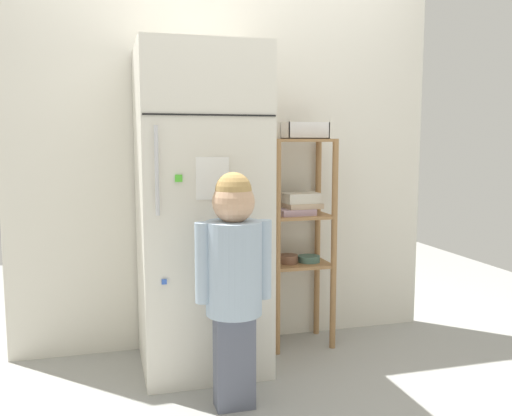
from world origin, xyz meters
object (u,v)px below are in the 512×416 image
at_px(refrigerator, 201,211).
at_px(fruit_bin, 306,133).
at_px(child_standing, 234,267).
at_px(pantry_shelf_unit, 299,224).

distance_m(refrigerator, fruit_bin, 0.82).
bearing_deg(refrigerator, child_standing, -83.98).
distance_m(pantry_shelf_unit, fruit_bin, 0.55).
height_order(refrigerator, pantry_shelf_unit, refrigerator).
xyz_separation_m(refrigerator, child_standing, (0.06, -0.53, -0.20)).
bearing_deg(child_standing, refrigerator, 96.02).
height_order(pantry_shelf_unit, fruit_bin, fruit_bin).
relative_size(child_standing, fruit_bin, 4.35).
bearing_deg(pantry_shelf_unit, child_standing, -129.46).
xyz_separation_m(pantry_shelf_unit, fruit_bin, (0.05, 0.02, 0.55)).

